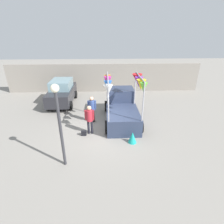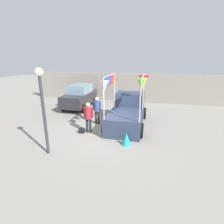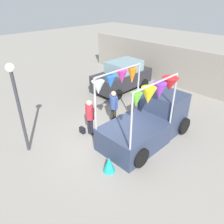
{
  "view_description": "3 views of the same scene",
  "coord_description": "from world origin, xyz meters",
  "views": [
    {
      "loc": [
        0.02,
        -8.78,
        5.25
      ],
      "look_at": [
        0.41,
        0.11,
        1.16
      ],
      "focal_mm": 28.0,
      "sensor_mm": 36.0,
      "label": 1
    },
    {
      "loc": [
        2.45,
        -8.62,
        3.91
      ],
      "look_at": [
        0.4,
        0.16,
        1.15
      ],
      "focal_mm": 28.0,
      "sensor_mm": 36.0,
      "label": 2
    },
    {
      "loc": [
        5.67,
        -5.24,
        5.64
      ],
      "look_at": [
        0.09,
        0.23,
        1.34
      ],
      "focal_mm": 35.0,
      "sensor_mm": 36.0,
      "label": 3
    }
  ],
  "objects": [
    {
      "name": "parked_car",
      "position": [
        -3.35,
        4.54,
        0.94
      ],
      "size": [
        1.88,
        4.0,
        1.88
      ],
      "color": "#26262B",
      "rests_on": "ground"
    },
    {
      "name": "person_vendor",
      "position": [
        -0.79,
        1.19,
        1.03
      ],
      "size": [
        0.53,
        0.34,
        1.7
      ],
      "color": "#2D2823",
      "rests_on": "ground"
    },
    {
      "name": "street_lamp",
      "position": [
        -1.75,
        -2.72,
        2.37
      ],
      "size": [
        0.32,
        0.32,
        3.59
      ],
      "color": "#333338",
      "rests_on": "ground"
    },
    {
      "name": "person_customer",
      "position": [
        -0.83,
        -0.21,
        1.02
      ],
      "size": [
        0.53,
        0.34,
        1.69
      ],
      "color": "black",
      "rests_on": "ground"
    },
    {
      "name": "brick_boundary_wall",
      "position": [
        0.0,
        7.65,
        1.3
      ],
      "size": [
        18.0,
        0.36,
        2.6
      ],
      "primitive_type": "cube",
      "color": "gray",
      "rests_on": "ground"
    },
    {
      "name": "handbag",
      "position": [
        -1.18,
        -0.41,
        0.14
      ],
      "size": [
        0.28,
        0.16,
        0.28
      ],
      "primitive_type": "cube",
      "color": "black",
      "rests_on": "ground"
    },
    {
      "name": "ground_plane",
      "position": [
        0.0,
        0.0,
        0.0
      ],
      "size": [
        60.0,
        60.0,
        0.0
      ],
      "primitive_type": "plane",
      "color": "gray"
    },
    {
      "name": "folded_kite_bundle_teal",
      "position": [
        1.41,
        -1.21,
        0.3
      ],
      "size": [
        0.45,
        0.45,
        0.6
      ],
      "primitive_type": "cone",
      "rotation": [
        0.0,
        0.0,
        1.55
      ],
      "color": "teal",
      "rests_on": "ground"
    },
    {
      "name": "vendor_truck",
      "position": [
        1.07,
        1.49,
        0.91
      ],
      "size": [
        2.39,
        4.11,
        3.09
      ],
      "color": "#2D3851",
      "rests_on": "ground"
    }
  ]
}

